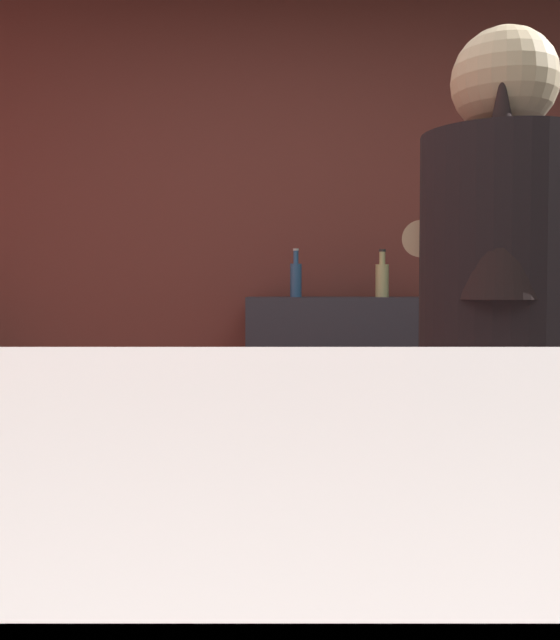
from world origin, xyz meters
The scene contains 8 objects.
wall_back centered at (0.00, 2.20, 1.35)m, with size 5.20×0.10×2.70m, color brown.
prep_counter centered at (0.35, 0.62, 0.45)m, with size 2.10×0.60×0.90m, color brown.
back_shelf centered at (0.16, 1.92, 0.55)m, with size 0.90×0.36×1.10m, color #34313C.
bartender centered at (0.32, 0.16, 0.97)m, with size 0.50×0.55×1.67m.
mixing_bowl centered at (-0.27, 0.65, 0.93)m, with size 0.19×0.19×0.05m, color silver.
chefs_knife centered at (0.60, 0.57, 0.91)m, with size 0.24×0.03×0.01m, color silver.
bottle_vinegar centered at (-0.07, 1.87, 1.18)m, with size 0.05×0.05×0.21m.
bottle_hot_sauce centered at (0.31, 1.87, 1.18)m, with size 0.06×0.06×0.21m.
Camera 1 is at (-0.14, -1.35, 1.13)m, focal length 40.90 mm.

